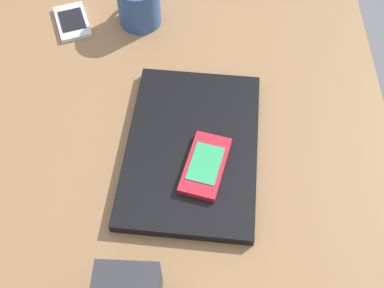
# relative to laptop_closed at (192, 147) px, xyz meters

# --- Properties ---
(desk_surface) EXTENTS (1.20, 0.80, 0.03)m
(desk_surface) POSITION_rel_laptop_closed_xyz_m (0.05, 0.04, -0.02)
(desk_surface) COLOR olive
(desk_surface) RESTS_ON ground
(laptop_closed) EXTENTS (0.35, 0.25, 0.02)m
(laptop_closed) POSITION_rel_laptop_closed_xyz_m (0.00, 0.00, 0.00)
(laptop_closed) COLOR black
(laptop_closed) RESTS_ON desk_surface
(cell_phone_on_laptop) EXTENTS (0.13, 0.09, 0.01)m
(cell_phone_on_laptop) POSITION_rel_laptop_closed_xyz_m (-0.04, -0.02, 0.02)
(cell_phone_on_laptop) COLOR red
(cell_phone_on_laptop) RESTS_ON laptop_closed
(cell_phone_on_desk) EXTENTS (0.12, 0.10, 0.01)m
(cell_phone_on_desk) POSITION_rel_laptop_closed_xyz_m (0.32, 0.26, -0.00)
(cell_phone_on_desk) COLOR silver
(cell_phone_on_desk) RESTS_ON desk_surface
(coffee_mug) EXTENTS (0.12, 0.09, 0.09)m
(coffee_mug) POSITION_rel_laptop_closed_xyz_m (0.33, 0.12, 0.03)
(coffee_mug) COLOR #2D518C
(coffee_mug) RESTS_ON desk_surface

